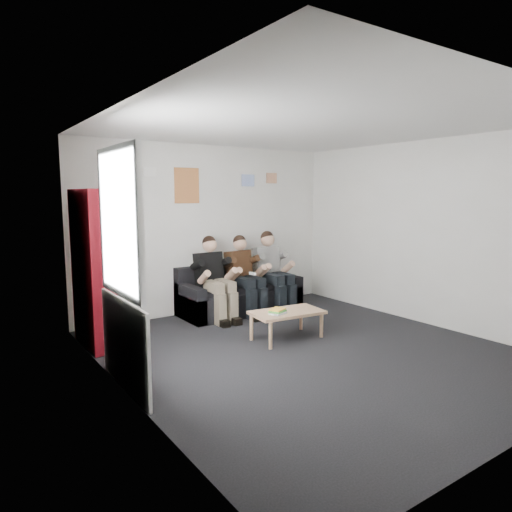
{
  "coord_description": "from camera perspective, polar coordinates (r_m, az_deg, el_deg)",
  "views": [
    {
      "loc": [
        -3.6,
        -4.07,
        1.9
      ],
      "look_at": [
        0.1,
        1.3,
        1.03
      ],
      "focal_mm": 32.0,
      "sensor_mm": 36.0,
      "label": 1
    }
  ],
  "objects": [
    {
      "name": "poster_pink",
      "position": [
        8.16,
        1.96,
        9.71
      ],
      "size": [
        0.22,
        0.01,
        0.18
      ],
      "primitive_type": "cube",
      "color": "#C93F8C",
      "rests_on": "room_shell"
    },
    {
      "name": "poster_large",
      "position": [
        7.3,
        -8.65,
        8.7
      ],
      "size": [
        0.42,
        0.01,
        0.55
      ],
      "primitive_type": "cube",
      "color": "gold",
      "rests_on": "room_shell"
    },
    {
      "name": "window",
      "position": [
        4.57,
        -16.43,
        -3.7
      ],
      "size": [
        0.05,
        1.3,
        2.36
      ],
      "color": "white",
      "rests_on": "room_shell"
    },
    {
      "name": "person_right",
      "position": [
        7.59,
        2.19,
        -1.97
      ],
      "size": [
        0.42,
        0.9,
        1.31
      ],
      "rotation": [
        0.0,
        0.0,
        -0.14
      ],
      "color": "silver",
      "rests_on": "sofa"
    },
    {
      "name": "radiator",
      "position": [
        4.77,
        -15.25,
        -11.65
      ],
      "size": [
        0.1,
        0.64,
        0.6
      ],
      "color": "white",
      "rests_on": "ground"
    },
    {
      "name": "poster_blue",
      "position": [
        7.87,
        -1.01,
        9.42
      ],
      "size": [
        0.25,
        0.01,
        0.2
      ],
      "primitive_type": "cube",
      "color": "#457CED",
      "rests_on": "room_shell"
    },
    {
      "name": "room_shell",
      "position": [
        5.46,
        6.91,
        1.77
      ],
      "size": [
        5.0,
        5.0,
        5.0
      ],
      "color": "black",
      "rests_on": "ground"
    },
    {
      "name": "poster_sign",
      "position": [
        7.06,
        -13.13,
        10.25
      ],
      "size": [
        0.2,
        0.01,
        0.14
      ],
      "primitive_type": "cube",
      "color": "white",
      "rests_on": "room_shell"
    },
    {
      "name": "person_left",
      "position": [
        7.0,
        -5.12,
        -2.89
      ],
      "size": [
        0.41,
        0.87,
        1.28
      ],
      "rotation": [
        0.0,
        0.0,
        0.02
      ],
      "color": "black",
      "rests_on": "sofa"
    },
    {
      "name": "sofa",
      "position": [
        7.51,
        -2.11,
        -4.89
      ],
      "size": [
        1.99,
        0.81,
        0.77
      ],
      "color": "black",
      "rests_on": "ground"
    },
    {
      "name": "game_cases",
      "position": [
        5.98,
        2.72,
        -6.91
      ],
      "size": [
        0.25,
        0.22,
        0.05
      ],
      "rotation": [
        0.0,
        0.0,
        0.3
      ],
      "color": "beige",
      "rests_on": "coffee_table"
    },
    {
      "name": "coffee_table",
      "position": [
        6.1,
        3.89,
        -7.29
      ],
      "size": [
        0.94,
        0.52,
        0.38
      ],
      "rotation": [
        0.0,
        0.0,
        -0.11
      ],
      "color": "tan",
      "rests_on": "ground"
    },
    {
      "name": "person_middle",
      "position": [
        7.28,
        -1.32,
        -2.5
      ],
      "size": [
        0.4,
        0.85,
        1.26
      ],
      "rotation": [
        0.0,
        0.0,
        0.13
      ],
      "color": "#4E2C1A",
      "rests_on": "sofa"
    },
    {
      "name": "bookshelf",
      "position": [
        6.04,
        -19.54,
        -1.52
      ],
      "size": [
        0.3,
        0.89,
        1.98
      ],
      "rotation": [
        0.0,
        0.0,
        0.05
      ],
      "color": "maroon",
      "rests_on": "ground"
    }
  ]
}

